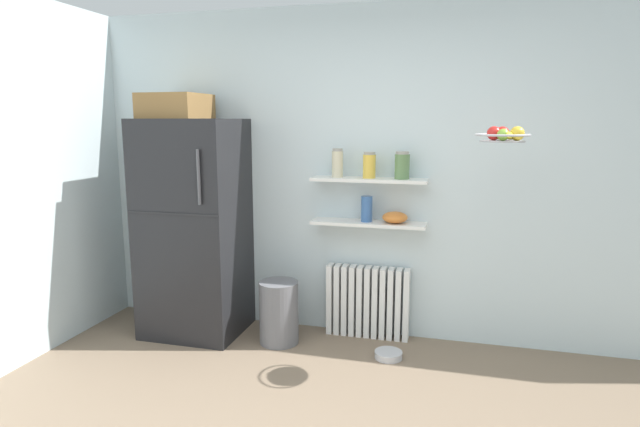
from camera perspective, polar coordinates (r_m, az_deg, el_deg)
back_wall at (r=4.19m, az=4.58°, el=4.26°), size 7.04×0.10×2.60m
refrigerator at (r=4.33m, az=-13.63°, el=-0.99°), size 0.76×0.68×1.93m
radiator at (r=4.28m, az=5.22°, el=-9.56°), size 0.66×0.12×0.58m
wall_shelf_lower at (r=4.08m, az=5.29°, el=-1.06°), size 0.89×0.22×0.02m
wall_shelf_upper at (r=4.03m, az=5.37°, el=3.69°), size 0.89×0.22×0.02m
storage_jar_0 at (r=4.06m, az=1.92°, el=5.51°), size 0.09×0.09×0.22m
storage_jar_1 at (r=4.01m, az=5.39°, el=5.25°), size 0.10×0.10×0.20m
storage_jar_2 at (r=3.98m, az=8.94°, el=5.19°), size 0.11×0.11×0.21m
vase at (r=4.06m, az=5.11°, el=0.50°), size 0.09×0.09×0.20m
shelf_bowl at (r=4.04m, az=8.17°, el=-0.42°), size 0.19×0.19×0.09m
trash_bin at (r=4.17m, az=-4.50°, el=-10.69°), size 0.31×0.31×0.49m
pet_food_bowl at (r=4.02m, az=7.47°, el=-15.02°), size 0.20×0.20×0.05m
hanging_fruit_basket at (r=3.50m, az=19.40°, el=8.05°), size 0.34×0.34×0.10m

